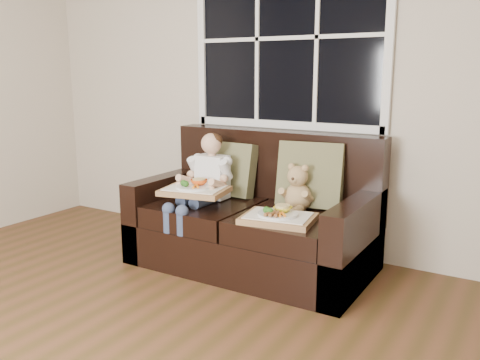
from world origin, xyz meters
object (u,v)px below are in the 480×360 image
Objects in this scene: loveseat at (256,223)px; teddy_bear at (297,191)px; child at (205,179)px; tray_left at (195,189)px; tray_right at (278,217)px.

loveseat is 4.98× the size of teddy_bear.
child is 0.16m from tray_left.
teddy_bear is 0.68× the size of tray_right.
teddy_bear is at bearing 4.00° from loveseat.
teddy_bear is 0.73m from tray_left.
loveseat is 0.42m from teddy_bear.
loveseat is 0.52m from tray_left.
tray_right is at bearing -14.80° from child.
loveseat is 3.37× the size of tray_right.
child is at bearing -168.55° from teddy_bear.
tray_right is (0.33, -0.30, 0.17)m from loveseat.
tray_left is at bearing -156.33° from teddy_bear.
tray_left is (0.02, -0.15, -0.05)m from child.
loveseat is at bearing 25.95° from tray_left.
tray_left is at bearing -142.64° from loveseat.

